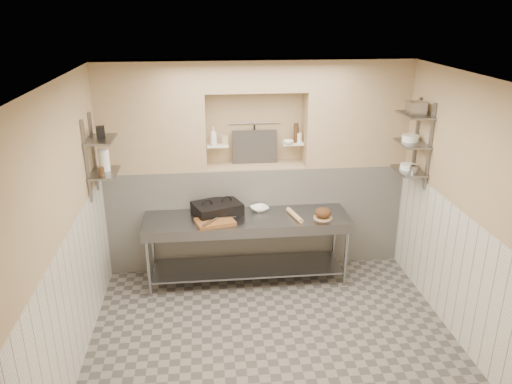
{
  "coord_description": "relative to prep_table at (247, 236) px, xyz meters",
  "views": [
    {
      "loc": [
        -0.67,
        -4.6,
        3.43
      ],
      "look_at": [
        -0.08,
        0.9,
        1.35
      ],
      "focal_mm": 35.0,
      "sensor_mm": 36.0,
      "label": 1
    }
  ],
  "objects": [
    {
      "name": "alcove_shelf_right",
      "position": [
        0.67,
        0.57,
        1.06
      ],
      "size": [
        0.28,
        0.16,
        0.02
      ],
      "primitive_type": "cube",
      "color": "white",
      "rests_on": "backwall_lower"
    },
    {
      "name": "shelf_rail_left_b",
      "position": [
        -1.81,
        -0.33,
        1.16
      ],
      "size": [
        0.03,
        0.03,
        0.95
      ],
      "primitive_type": "cube",
      "color": "slate",
      "rests_on": "wall_left"
    },
    {
      "name": "hanging_steel",
      "position": [
        0.17,
        0.72,
        1.14
      ],
      "size": [
        0.02,
        0.02,
        0.3
      ],
      "primitive_type": "cylinder",
      "color": "black",
      "rests_on": "utensil_rail"
    },
    {
      "name": "utensil_rail",
      "position": [
        0.17,
        0.74,
        1.31
      ],
      "size": [
        0.7,
        0.02,
        0.02
      ],
      "primitive_type": "cylinder",
      "rotation": [
        0.0,
        1.57,
        0.0
      ],
      "color": "gray",
      "rests_on": "wall_back"
    },
    {
      "name": "wall_shelf_right_lower",
      "position": [
        2.01,
        -0.13,
        0.86
      ],
      "size": [
        0.3,
        0.5,
        0.02
      ],
      "primitive_type": "cube",
      "color": "slate",
      "rests_on": "wall_right"
    },
    {
      "name": "alcove_sill",
      "position": [
        0.17,
        0.57,
        0.77
      ],
      "size": [
        1.3,
        0.4,
        0.02
      ],
      "primitive_type": "cube",
      "color": "tan",
      "rests_on": "backwall_lower"
    },
    {
      "name": "jug_left",
      "position": [
        -1.67,
        -0.08,
        1.1
      ],
      "size": [
        0.13,
        0.13,
        0.25
      ],
      "primitive_type": "cylinder",
      "color": "white",
      "rests_on": "wall_shelf_left_lower"
    },
    {
      "name": "bottle_soap",
      "position": [
        -0.38,
        0.55,
        1.19
      ],
      "size": [
        0.11,
        0.11,
        0.24
      ],
      "primitive_type": "imported",
      "rotation": [
        0.0,
        0.0,
        -0.19
      ],
      "color": "white",
      "rests_on": "alcove_shelf_left"
    },
    {
      "name": "backwall_lower",
      "position": [
        0.17,
        0.57,
        0.06
      ],
      "size": [
        4.0,
        0.4,
        1.4
      ],
      "primitive_type": "cube",
      "color": "silver",
      "rests_on": "floor"
    },
    {
      "name": "cutting_board",
      "position": [
        -0.41,
        -0.13,
        0.28
      ],
      "size": [
        0.53,
        0.43,
        0.04
      ],
      "primitive_type": "cube",
      "rotation": [
        0.0,
        0.0,
        0.26
      ],
      "color": "brown",
      "rests_on": "prep_table"
    },
    {
      "name": "splash_panel",
      "position": [
        0.17,
        0.67,
        1.0
      ],
      "size": [
        0.6,
        0.08,
        0.45
      ],
      "primitive_type": "cube",
      "rotation": [
        -0.14,
        0.0,
        0.0
      ],
      "color": "#383330",
      "rests_on": "alcove_sill"
    },
    {
      "name": "knife_blade",
      "position": [
        -0.29,
        -0.06,
        0.31
      ],
      "size": [
        0.28,
        0.05,
        0.01
      ],
      "primitive_type": "cube",
      "rotation": [
        0.0,
        0.0,
        0.06
      ],
      "color": "gray",
      "rests_on": "cutting_board"
    },
    {
      "name": "shelf_rail_right_b",
      "position": [
        2.14,
        -0.33,
        1.21
      ],
      "size": [
        0.03,
        0.03,
        1.05
      ],
      "primitive_type": "cube",
      "color": "slate",
      "rests_on": "wall_right"
    },
    {
      "name": "bowl_right_mid",
      "position": [
        2.01,
        -0.07,
        1.26
      ],
      "size": [
        0.2,
        0.2,
        0.07
      ],
      "primitive_type": "cylinder",
      "color": "white",
      "rests_on": "wall_shelf_right_mid"
    },
    {
      "name": "backwall_pillar_left",
      "position": [
        -1.16,
        0.57,
        1.46
      ],
      "size": [
        1.35,
        0.4,
        1.4
      ],
      "primitive_type": "cube",
      "color": "tan",
      "rests_on": "backwall_lower"
    },
    {
      "name": "floor",
      "position": [
        0.17,
        -1.18,
        -0.69
      ],
      "size": [
        4.0,
        3.9,
        0.1
      ],
      "primitive_type": "cube",
      "color": "slate",
      "rests_on": "ground"
    },
    {
      "name": "canister_right",
      "position": [
        2.01,
        -0.27,
        0.92
      ],
      "size": [
        0.09,
        0.09,
        0.09
      ],
      "primitive_type": "cylinder",
      "color": "gray",
      "rests_on": "wall_shelf_right_lower"
    },
    {
      "name": "basket_right",
      "position": [
        2.01,
        -0.14,
        1.64
      ],
      "size": [
        0.19,
        0.23,
        0.15
      ],
      "primitive_type": "cube",
      "rotation": [
        0.0,
        0.0,
        -0.03
      ],
      "color": "gray",
      "rests_on": "wall_shelf_right_upper"
    },
    {
      "name": "wall_shelf_right_upper",
      "position": [
        2.01,
        -0.13,
        1.56
      ],
      "size": [
        0.3,
        0.5,
        0.03
      ],
      "primitive_type": "cube",
      "color": "slate",
      "rests_on": "wall_right"
    },
    {
      "name": "wall_shelf_right_mid",
      "position": [
        2.01,
        -0.13,
        1.21
      ],
      "size": [
        0.3,
        0.5,
        0.02
      ],
      "primitive_type": "cube",
      "color": "slate",
      "rests_on": "wall_right"
    },
    {
      "name": "rolling_pin",
      "position": [
        0.6,
        -0.05,
        0.29
      ],
      "size": [
        0.16,
        0.41,
        0.06
      ],
      "primitive_type": "cylinder",
      "rotation": [
        1.57,
        0.0,
        0.24
      ],
      "color": "tan",
      "rests_on": "prep_table"
    },
    {
      "name": "condiment_b",
      "position": [
        0.71,
        0.58,
        1.2
      ],
      "size": [
        0.06,
        0.06,
        0.26
      ],
      "primitive_type": "cylinder",
      "color": "#3C2515",
      "rests_on": "alcove_shelf_right"
    },
    {
      "name": "wall_front",
      "position": [
        0.17,
        -3.18,
        0.76
      ],
      "size": [
        4.0,
        0.1,
        2.8
      ],
      "primitive_type": "cube",
      "color": "tan",
      "rests_on": "ground"
    },
    {
      "name": "tongs",
      "position": [
        -0.47,
        -0.21,
        0.32
      ],
      "size": [
        0.2,
        0.24,
        0.03
      ],
      "primitive_type": "cylinder",
      "rotation": [
        1.57,
        0.0,
        -0.66
      ],
      "color": "gray",
      "rests_on": "cutting_board"
    },
    {
      "name": "panini_press",
      "position": [
        -0.37,
        0.15,
        0.34
      ],
      "size": [
        0.69,
        0.6,
        0.16
      ],
      "rotation": [
        0.0,
        0.0,
        0.36
      ],
      "color": "black",
      "rests_on": "prep_table"
    },
    {
      "name": "bread_loaf",
      "position": [
        0.95,
        -0.12,
        0.34
      ],
      "size": [
        0.21,
        0.21,
        0.13
      ],
      "primitive_type": "ellipsoid",
      "color": "#4C2D19",
      "rests_on": "bread_board"
    },
    {
      "name": "backwall_header",
      "position": [
        0.17,
        0.57,
        1.96
      ],
      "size": [
        1.3,
        0.4,
        0.4
      ],
      "primitive_type": "cube",
      "color": "tan",
      "rests_on": "backwall_lower"
    },
    {
      "name": "wall_left",
      "position": [
        -1.88,
        -1.18,
        0.76
      ],
      "size": [
        0.1,
        3.9,
        2.8
      ],
      "primitive_type": "cube",
      "color": "tan",
      "rests_on": "ground"
    },
    {
      "name": "wall_shelf_left_upper",
      "position": [
        -1.67,
        -0.13,
        1.36
      ],
      "size": [
        0.3,
        0.5,
        0.03
      ],
      "primitive_type": "cube",
      "color": "slate",
      "rests_on": "wall_left"
    },
    {
      "name": "ceiling",
      "position": [
        0.17,
        -1.18,
        2.21
      ],
      "size": [
        4.0,
        3.9,
        0.1
      ],
      "primitive_type": "cube",
      "color": "silver",
      "rests_on": "ground"
    },
    {
      "name": "bowl_alcove",
      "position": [
        0.6,
        0.51,
        1.09
      ],
      "size": [
        0.19,
        0.19,
        0.04
      ],
      "primitive_type": "imported",
      "rotation": [
        0.0,
        0.0,
        0.39
      ],
      "color": "white",
      "rests_on": "alcove_shelf_right"
    },
    {
      "name": "jar_alcove",
      "position": [
        -0.24,
        0.57,
        1.13
      ],
      "size": [
        0.08,
        0.08,
        0.12
      ],
      "primitive_type": "cube",
      "color": "tan",
      "rests_on": "alcove_shelf_left"
    },
    {
      "name": "backwall_pillar_right",
      "position": [
        1.49,
        0.57,
        1.46
      ],
      "size": [
        1.35,
        0.4,
        1.4
      ],
      "primitive_type": "cube",
      "color": "tan",
      "rests_on": "backwall_lower"
    },
    {
      "name": "box_left_upper",
      "position": [
        -1.67,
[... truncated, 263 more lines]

